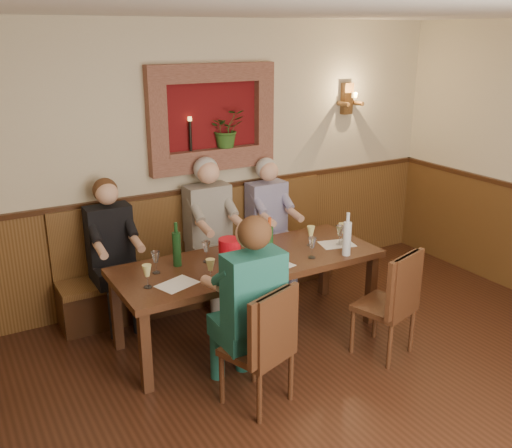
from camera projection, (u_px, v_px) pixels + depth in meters
The scene contains 32 objects.
room_shell at pixel (410, 178), 3.18m from camera, with size 6.04×6.04×2.82m.
wainscoting at pixel (393, 379), 3.59m from camera, with size 6.02×6.02×1.15m.
wall_niche at pixel (216, 122), 5.73m from camera, with size 1.36×0.30×1.06m.
wall_sconce at pixel (348, 99), 6.46m from camera, with size 0.25×0.20×0.35m.
dining_table at pixel (249, 267), 5.08m from camera, with size 2.40×0.90×0.75m.
bench at pixel (205, 267), 5.97m from camera, with size 3.00×0.45×1.11m.
chair_near_left at pixel (259, 370), 4.24m from camera, with size 0.55×0.55×0.97m.
chair_near_right at pixel (385, 324), 4.90m from camera, with size 0.53×0.53×0.97m.
person_bench_left at pixel (115, 266), 5.34m from camera, with size 0.41×0.51×1.41m.
person_bench_mid at pixel (212, 243), 5.80m from camera, with size 0.45×0.55×1.50m.
person_bench_right at pixel (271, 235), 6.15m from camera, with size 0.42×0.51×1.42m.
person_chair_front at pixel (248, 322), 4.25m from camera, with size 0.44×0.54×1.47m.
spittoon_bucket at pixel (230, 251), 4.95m from camera, with size 0.19×0.19×0.22m, color red.
wine_bottle_green_a at pixel (270, 241), 5.07m from camera, with size 0.07×0.07×0.37m.
wine_bottle_green_b at pixel (177, 248), 4.87m from camera, with size 0.09×0.09×0.39m.
water_bottle at pixel (347, 238), 5.11m from camera, with size 0.09×0.09×0.40m.
tasting_sheet_a at pixel (177, 284), 4.55m from camera, with size 0.31×0.22×0.00m, color white.
tasting_sheet_b at pixel (274, 266), 4.91m from camera, with size 0.32×0.23×0.00m, color white.
tasting_sheet_c at pixel (337, 244), 5.42m from camera, with size 0.32×0.23×0.00m, color white.
tasting_sheet_d at pixel (244, 275), 4.73m from camera, with size 0.29×0.20×0.00m, color white.
wine_glass_0 at pixel (147, 276), 4.47m from camera, with size 0.08×0.08×0.19m, color #D8D681, non-canonical shape.
wine_glass_1 at pixel (156, 262), 4.74m from camera, with size 0.08×0.08×0.19m, color white, non-canonical shape.
wine_glass_2 at pixel (211, 270), 4.58m from camera, with size 0.08×0.08×0.19m, color #D8D681, non-canonical shape.
wine_glass_3 at pixel (206, 252), 4.97m from camera, with size 0.08×0.08×0.19m, color white, non-canonical shape.
wine_glass_4 at pixel (254, 256), 4.87m from camera, with size 0.08×0.08×0.19m, color #D8D681, non-canonical shape.
wine_glass_5 at pixel (268, 241), 5.23m from camera, with size 0.08×0.08×0.19m, color #D8D681, non-canonical shape.
wine_glass_6 at pixel (312, 248), 5.06m from camera, with size 0.08×0.08×0.19m, color white, non-canonical shape.
wine_glass_7 at pixel (311, 236), 5.36m from camera, with size 0.08×0.08×0.19m, color #D8D681, non-canonical shape.
wine_glass_8 at pixel (340, 235), 5.38m from camera, with size 0.08×0.08×0.19m, color white, non-canonical shape.
wine_glass_9 at pixel (249, 263), 4.72m from camera, with size 0.08×0.08×0.19m, color #D8D681, non-canonical shape.
wine_glass_10 at pixel (342, 233), 5.44m from camera, with size 0.08×0.08×0.19m, color #D8D681, non-canonical shape.
wine_glass_11 at pixel (248, 263), 4.72m from camera, with size 0.08×0.08×0.19m, color #D8D681, non-canonical shape.
Camera 1 is at (-2.29, -2.25, 2.66)m, focal length 40.00 mm.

